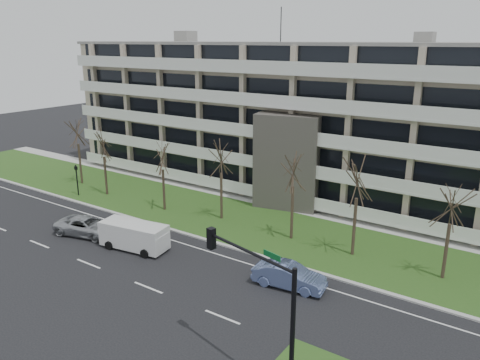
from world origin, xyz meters
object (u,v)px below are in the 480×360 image
Objects in this scene: silver_pickup at (87,226)px; white_van at (135,234)px; pedestrian_signal at (77,176)px; blue_sedan at (289,276)px; traffic_signal at (261,297)px.

white_van is (5.29, 0.29, 0.48)m from silver_pickup.
silver_pickup is 11.06m from pedestrian_signal.
silver_pickup is 0.98× the size of white_van.
silver_pickup is 17.97m from blue_sedan.
silver_pickup is at bearing -19.84° from pedestrian_signal.
silver_pickup is 1.66× the size of pedestrian_signal.
blue_sedan is 12.69m from white_van.
white_van reaches higher than blue_sedan.
blue_sedan is 27.39m from pedestrian_signal.
traffic_signal is (20.87, -6.50, 3.63)m from silver_pickup.
pedestrian_signal is at bearing 42.40° from silver_pickup.
white_van is at bearing 89.38° from blue_sedan.
silver_pickup is 0.80× the size of traffic_signal.
white_van is (-12.58, -1.56, 0.45)m from blue_sedan.
white_van is at bearing -100.97° from silver_pickup.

